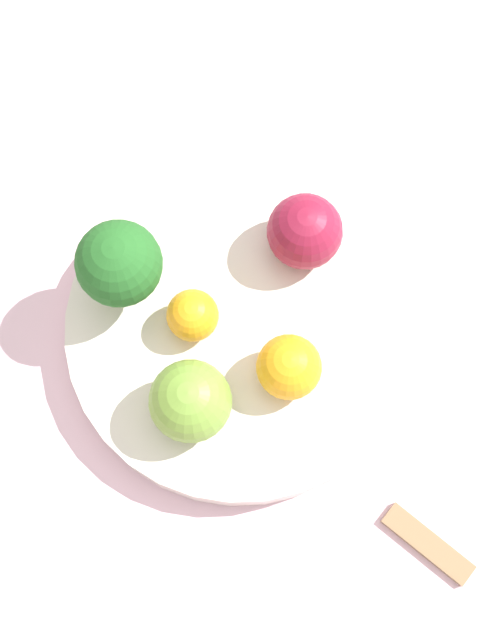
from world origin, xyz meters
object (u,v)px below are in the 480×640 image
(apple_green, at_px, (301,229))
(orange_back, at_px, (289,367))
(broccoli, at_px, (119,264))
(apple_red, at_px, (190,401))
(bowl, at_px, (240,330))
(orange_front, at_px, (193,315))
(spoon, at_px, (428,544))

(apple_green, distance_m, orange_back, 0.10)
(broccoli, distance_m, apple_red, 0.10)
(bowl, relative_size, apple_red, 4.48)
(bowl, relative_size, apple_green, 4.64)
(orange_back, bearing_deg, apple_green, 31.45)
(bowl, relative_size, broccoli, 3.17)
(broccoli, distance_m, orange_front, 0.06)
(apple_red, height_order, orange_back, apple_red)
(apple_red, bearing_deg, apple_green, 5.55)
(bowl, height_order, orange_front, orange_front)
(apple_red, height_order, orange_front, apple_red)
(apple_green, bearing_deg, orange_back, -148.55)
(bowl, distance_m, apple_green, 0.08)
(broccoli, bearing_deg, spoon, -93.11)
(orange_front, bearing_deg, apple_green, -14.04)
(orange_front, height_order, spoon, orange_front)
(bowl, bearing_deg, apple_red, -171.04)
(bowl, xyz_separation_m, apple_green, (0.07, 0.00, 0.04))
(orange_back, height_order, spoon, orange_back)
(broccoli, bearing_deg, orange_front, -81.99)
(apple_red, distance_m, orange_back, 0.07)
(bowl, distance_m, apple_red, 0.08)
(orange_back, relative_size, spoon, 0.65)
(bowl, height_order, broccoli, broccoli)
(bowl, xyz_separation_m, orange_back, (-0.01, -0.05, 0.04))
(orange_front, height_order, orange_back, orange_back)
(orange_front, bearing_deg, bowl, -54.52)
(spoon, bearing_deg, orange_back, 77.53)
(orange_front, bearing_deg, orange_back, -82.73)
(bowl, height_order, apple_red, apple_red)
(apple_green, bearing_deg, apple_red, -174.45)
(bowl, distance_m, orange_back, 0.06)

